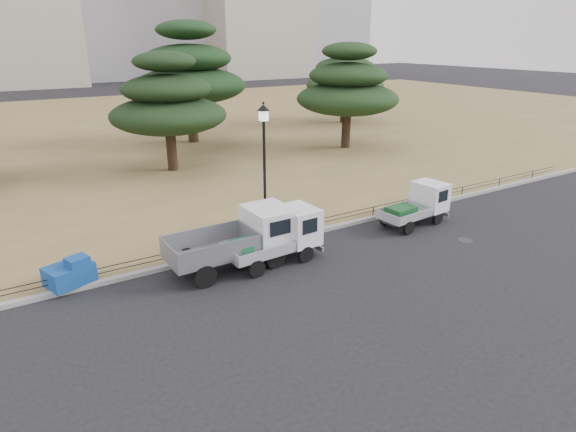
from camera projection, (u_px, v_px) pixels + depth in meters
ground at (317, 266)px, 17.36m from camera, size 220.00×220.00×0.00m
lawn at (117, 132)px, 41.84m from camera, size 120.00×56.00×0.15m
curb at (280, 240)px, 19.42m from camera, size 120.00×0.25×0.16m
truck_large at (239, 237)px, 17.03m from camera, size 4.61×1.93×2.00m
truck_kei_front at (279, 237)px, 17.53m from camera, size 3.63×1.73×1.88m
truck_kei_rear at (417, 205)px, 21.09m from camera, size 3.42×1.72×1.73m
street_lamp at (264, 151)px, 18.14m from camera, size 0.48×0.48×5.32m
pipe_fence at (278, 230)px, 19.41m from camera, size 38.00×0.04×0.40m
tarp_pile at (70, 273)px, 15.72m from camera, size 1.66×1.43×0.93m
manhole at (465, 240)px, 19.57m from camera, size 0.60×0.60×0.01m
pine_center_left at (168, 103)px, 28.08m from camera, size 6.81×6.81×6.92m
pine_center_right at (189, 73)px, 35.67m from camera, size 8.34×8.34×8.84m
pine_east_near at (348, 88)px, 34.06m from camera, size 7.28×7.28×7.35m
pine_east_far at (345, 77)px, 44.63m from camera, size 7.23×7.23×7.26m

